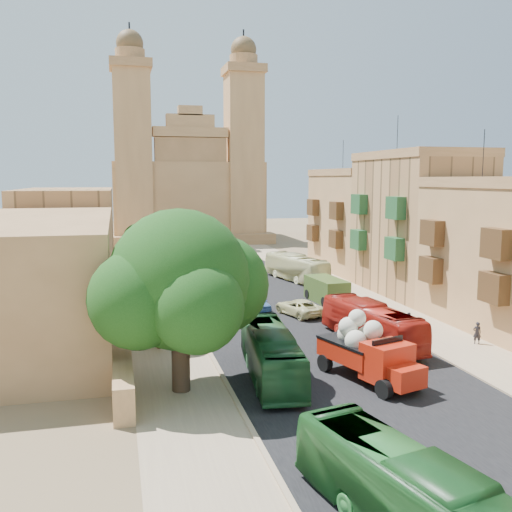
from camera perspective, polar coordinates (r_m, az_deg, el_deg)
name	(u,v)px	position (r m, az deg, el deg)	size (l,w,h in m)	color
ground	(379,402)	(30.22, 12.24, -14.10)	(260.00, 260.00, 0.00)	brown
road_surface	(247,290)	(57.62, -0.95, -3.42)	(14.00, 140.00, 0.01)	black
sidewalk_east	(335,286)	(60.41, 7.88, -2.97)	(5.00, 140.00, 0.01)	tan
sidewalk_west	(151,295)	(56.32, -10.44, -3.81)	(5.00, 140.00, 0.01)	tan
kerb_east	(312,286)	(59.53, 5.64, -3.04)	(0.25, 140.00, 0.12)	tan
kerb_west	(177,293)	(56.50, -7.90, -3.66)	(0.25, 140.00, 0.12)	tan
townhouse_c	(417,223)	(57.82, 15.81, 3.24)	(9.00, 14.00, 17.40)	tan
townhouse_d	(358,220)	(70.35, 10.16, 3.54)	(9.00, 14.00, 15.90)	#AD7E4E
west_wall	(120,310)	(46.27, -13.44, -5.28)	(1.00, 40.00, 1.80)	#AD7E4E
west_building_low	(41,276)	(44.01, -20.73, -1.86)	(10.00, 28.00, 8.40)	#9A6D43
west_building_mid	(68,232)	(69.60, -18.25, 2.28)	(10.00, 22.00, 10.00)	tan
church	(187,188)	(104.50, -6.96, 6.78)	(28.00, 22.50, 36.30)	#AD7E4E
ficus_tree	(181,285)	(29.79, -7.51, -2.85)	(9.67, 8.89, 9.67)	#37271B
street_tree_a	(159,305)	(38.10, -9.65, -4.83)	(2.86, 2.86, 4.39)	#37271B
street_tree_b	(149,272)	(49.82, -10.68, -1.56)	(3.13, 3.13, 4.81)	#37271B
street_tree_c	(142,249)	(61.61, -11.33, 0.71)	(3.66, 3.66, 5.63)	#37271B
street_tree_d	(138,238)	(73.54, -11.75, 1.77)	(3.61, 3.61, 5.55)	#37271B
red_truck	(369,351)	(32.56, 11.19, -9.30)	(4.24, 6.96, 3.85)	red
olive_pickup	(326,290)	(52.40, 7.06, -3.43)	(2.73, 5.40, 2.17)	#38521F
bus_green_south	(414,500)	(19.56, 15.50, -22.42)	(2.37, 10.15, 2.83)	#1D5A25
bus_green_north	(271,354)	(32.41, 1.51, -9.78)	(2.35, 10.05, 2.80)	#1C4D25
bus_red_east	(371,324)	(39.62, 11.46, -6.67)	(2.35, 10.03, 2.79)	#A61C13
bus_cream_east	(296,268)	(62.82, 4.03, -1.18)	(2.42, 10.35, 2.88)	beige
car_blue_a	(258,302)	(49.07, 0.15, -4.66)	(1.47, 3.65, 1.24)	#5487C5
car_white_a	(240,282)	(58.30, -1.64, -2.61)	(1.46, 4.18, 1.38)	silver
car_cream	(299,307)	(47.15, 4.29, -5.13)	(2.22, 4.81, 1.34)	beige
car_dkblue	(191,262)	(73.03, -6.55, -0.62)	(1.69, 4.17, 1.21)	#151F50
car_white_b	(236,268)	(67.56, -1.99, -1.16)	(1.67, 4.16, 1.42)	white
car_blue_b	(208,255)	(78.67, -4.87, 0.06)	(1.46, 4.17, 1.37)	#2A4F98
pedestrian_a	(477,333)	(41.82, 21.23, -7.18)	(0.56, 0.37, 1.53)	black
pedestrian_c	(409,323)	(42.75, 15.02, -6.52)	(0.96, 0.40, 1.63)	#373840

